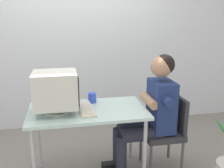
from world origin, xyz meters
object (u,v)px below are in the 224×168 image
crt_monitor (56,90)px  office_chair (167,128)px  desk (88,116)px  keyboard (86,109)px  person_seated (151,109)px  desk_mug (92,98)px

crt_monitor → office_chair: (1.15, 0.03, -0.51)m
desk → crt_monitor: bearing=-173.8°
keyboard → office_chair: size_ratio=0.51×
desk → person_seated: (0.66, -0.00, 0.02)m
person_seated → keyboard: bearing=-178.5°
keyboard → desk_mug: desk_mug is taller
crt_monitor → desk: bearing=6.2°
desk → person_seated: bearing=-0.0°
office_chair → desk_mug: 0.87m
office_chair → person_seated: size_ratio=0.64×
desk → office_chair: (0.85, -0.00, -0.21)m
office_chair → desk: bearing=180.0°
office_chair → desk_mug: size_ratio=7.86×
office_chair → crt_monitor: bearing=-178.4°
office_chair → person_seated: bearing=-180.0°
person_seated → desk_mug: bearing=160.5°
desk → crt_monitor: 0.42m
desk → keyboard: 0.09m
person_seated → crt_monitor: bearing=-178.1°
desk → office_chair: office_chair is taller
office_chair → desk_mug: (-0.78, 0.21, 0.33)m
keyboard → person_seated: size_ratio=0.33×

